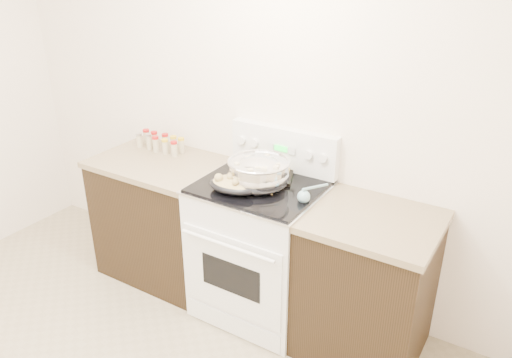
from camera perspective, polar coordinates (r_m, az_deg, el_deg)
The scene contains 9 objects.
counter_left at distance 3.76m, azimuth -10.34°, elevation -4.32°, with size 0.93×0.67×0.92m.
counter_right at distance 3.08m, azimuth 12.48°, elevation -11.76°, with size 0.73×0.67×0.92m.
kitchen_range at distance 3.31m, azimuth 0.50°, elevation -7.70°, with size 0.78×0.73×1.22m.
mixing_bowl at distance 3.03m, azimuth 0.32°, elevation 0.66°, with size 0.48×0.48×0.22m.
roasting_pan at distance 2.99m, azimuth -2.29°, elevation -0.53°, with size 0.38×0.30×0.11m.
baking_sheet at distance 3.20m, azimuth 0.43°, elevation 0.72°, with size 0.49×0.43×0.06m.
wooden_spoon at distance 3.03m, azimuth 1.03°, elevation -0.89°, with size 0.13×0.25×0.04m.
blue_ladle at distance 2.89m, azimuth 5.65°, elevation -1.88°, with size 0.09×0.27×0.09m.
spice_jars at distance 3.74m, azimuth -10.88°, elevation 4.15°, with size 0.40×0.14×0.12m.
Camera 1 is at (1.80, -0.96, 2.27)m, focal length 35.00 mm.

